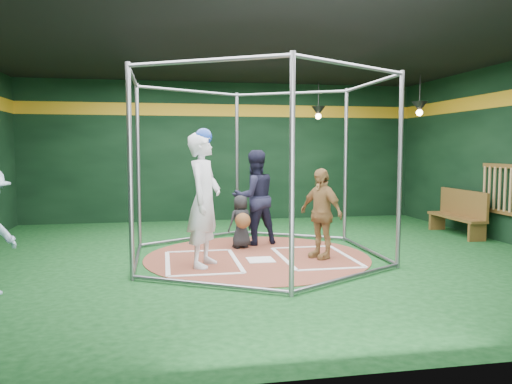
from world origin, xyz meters
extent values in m
cube|color=#0C3613|center=(0.00, 0.00, -0.01)|extent=(10.00, 9.00, 0.02)
cube|color=black|center=(0.00, 0.00, 3.50)|extent=(10.00, 9.00, 0.02)
cube|color=black|center=(0.00, 4.50, 1.75)|extent=(10.00, 0.10, 3.50)
cube|color=black|center=(0.00, -4.50, 1.75)|extent=(10.00, 0.10, 3.50)
cube|color=gold|center=(0.00, 4.47, 2.80)|extent=(10.00, 0.01, 0.30)
cylinder|color=brown|center=(0.00, 0.00, 0.01)|extent=(3.80, 3.80, 0.01)
cube|color=white|center=(0.00, -0.30, 0.02)|extent=(0.43, 0.43, 0.01)
cube|color=white|center=(-0.95, 0.60, 0.02)|extent=(1.10, 0.07, 0.01)
cube|color=white|center=(-0.95, -1.10, 0.02)|extent=(1.10, 0.07, 0.01)
cube|color=white|center=(-1.50, -0.25, 0.02)|extent=(0.07, 1.70, 0.01)
cube|color=white|center=(-0.40, -0.25, 0.02)|extent=(0.07, 1.70, 0.01)
cube|color=white|center=(0.95, 0.60, 0.02)|extent=(1.10, 0.07, 0.01)
cube|color=white|center=(0.95, -1.10, 0.02)|extent=(1.10, 0.07, 0.01)
cube|color=white|center=(0.40, -0.25, 0.02)|extent=(0.07, 1.70, 0.01)
cube|color=white|center=(1.50, -0.25, 0.02)|extent=(0.07, 1.70, 0.01)
cylinder|color=gray|center=(1.99, 1.15, 1.50)|extent=(0.07, 0.07, 3.00)
cylinder|color=gray|center=(0.00, 2.30, 1.50)|extent=(0.07, 0.07, 3.00)
cylinder|color=gray|center=(-1.99, 1.15, 1.50)|extent=(0.07, 0.07, 3.00)
cylinder|color=gray|center=(-1.99, -1.15, 1.50)|extent=(0.07, 0.07, 3.00)
cylinder|color=gray|center=(0.00, -2.30, 1.50)|extent=(0.07, 0.07, 3.00)
cylinder|color=gray|center=(1.99, -1.15, 1.50)|extent=(0.07, 0.07, 3.00)
cylinder|color=gray|center=(1.00, 1.72, 2.95)|extent=(2.02, 1.20, 0.06)
cylinder|color=gray|center=(1.00, 1.72, 0.05)|extent=(2.02, 1.20, 0.06)
cylinder|color=gray|center=(-1.00, 1.72, 2.95)|extent=(2.02, 1.20, 0.06)
cylinder|color=gray|center=(-1.00, 1.72, 0.05)|extent=(2.02, 1.20, 0.06)
cylinder|color=gray|center=(-1.99, 0.00, 2.95)|extent=(0.06, 2.30, 0.06)
cylinder|color=gray|center=(-1.99, 0.00, 0.05)|extent=(0.06, 2.30, 0.06)
cylinder|color=gray|center=(-1.00, -1.73, 2.95)|extent=(2.02, 1.20, 0.06)
cylinder|color=gray|center=(-1.00, -1.73, 0.05)|extent=(2.02, 1.20, 0.06)
cylinder|color=gray|center=(1.00, -1.73, 2.95)|extent=(2.02, 1.20, 0.06)
cylinder|color=gray|center=(1.00, -1.73, 0.05)|extent=(2.02, 1.20, 0.06)
cylinder|color=gray|center=(1.99, 0.00, 2.95)|extent=(0.06, 2.30, 0.06)
cylinder|color=gray|center=(1.99, 0.00, 0.05)|extent=(0.06, 2.30, 0.06)
cube|color=brown|center=(4.94, 0.40, 1.50)|extent=(0.05, 1.25, 0.08)
cube|color=brown|center=(4.94, 0.40, 0.60)|extent=(0.05, 1.25, 0.08)
cylinder|color=tan|center=(4.92, 0.16, 1.05)|extent=(0.06, 0.06, 0.85)
cylinder|color=tan|center=(4.92, 0.32, 1.05)|extent=(0.06, 0.06, 0.85)
cylinder|color=tan|center=(4.92, 0.48, 1.05)|extent=(0.06, 0.06, 0.85)
cylinder|color=tan|center=(4.92, 0.64, 1.05)|extent=(0.06, 0.06, 0.85)
cylinder|color=tan|center=(4.92, 0.79, 1.05)|extent=(0.06, 0.06, 0.85)
cylinder|color=tan|center=(4.92, 0.95, 1.05)|extent=(0.06, 0.06, 0.85)
cone|color=black|center=(2.20, 3.60, 2.75)|extent=(0.34, 0.34, 0.22)
sphere|color=#FFD899|center=(2.20, 3.60, 2.62)|extent=(0.14, 0.14, 0.14)
cylinder|color=black|center=(2.20, 3.60, 3.10)|extent=(0.02, 0.02, 0.70)
cone|color=black|center=(4.00, 2.00, 2.75)|extent=(0.34, 0.34, 0.22)
sphere|color=#FFD899|center=(4.00, 2.00, 2.62)|extent=(0.14, 0.14, 0.14)
cylinder|color=black|center=(4.00, 2.00, 3.10)|extent=(0.02, 0.02, 0.70)
imported|color=silver|center=(-0.93, -0.52, 1.04)|extent=(0.76, 0.89, 2.06)
sphere|color=#16369A|center=(-0.93, -0.52, 2.02)|extent=(0.26, 0.26, 0.26)
imported|color=tan|center=(1.02, -0.30, 0.76)|extent=(0.75, 0.95, 1.50)
imported|color=black|center=(-0.16, 0.79, 0.50)|extent=(0.55, 0.46, 0.97)
sphere|color=brown|center=(-0.16, 0.54, 0.55)|extent=(0.28, 0.28, 0.28)
imported|color=black|center=(0.15, 1.10, 0.91)|extent=(1.02, 0.89, 1.80)
cube|color=brown|center=(4.55, 1.34, 0.38)|extent=(0.38, 1.65, 0.05)
cube|color=brown|center=(4.71, 1.34, 0.69)|extent=(0.05, 1.65, 0.55)
cube|color=brown|center=(4.55, 0.60, 0.18)|extent=(0.37, 0.07, 0.37)
cube|color=brown|center=(4.55, 2.07, 0.18)|extent=(0.37, 0.07, 0.37)
camera|label=1|loc=(-1.55, -8.19, 1.84)|focal=35.00mm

